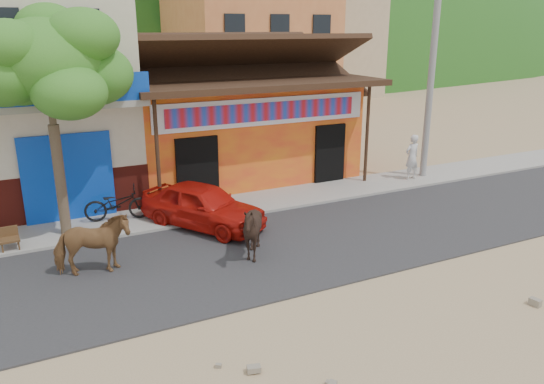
{
  "coord_description": "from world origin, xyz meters",
  "views": [
    {
      "loc": [
        -5.58,
        -8.82,
        5.54
      ],
      "look_at": [
        0.3,
        3.0,
        1.4
      ],
      "focal_mm": 35.0,
      "sensor_mm": 36.0,
      "label": 1
    }
  ],
  "objects_px": {
    "utility_pole": "(432,68)",
    "cow_dark": "(252,231)",
    "pedestrian": "(412,157)",
    "cafe_chair_right": "(8,230)",
    "cow_tan": "(92,245)",
    "scooter": "(117,204)",
    "tree": "(53,125)",
    "red_car": "(203,205)"
  },
  "relations": [
    {
      "from": "tree",
      "to": "scooter",
      "type": "xyz_separation_m",
      "value": [
        1.49,
        0.44,
        -2.51
      ]
    },
    {
      "from": "cow_tan",
      "to": "red_car",
      "type": "xyz_separation_m",
      "value": [
        3.28,
        1.78,
        -0.09
      ]
    },
    {
      "from": "red_car",
      "to": "cafe_chair_right",
      "type": "height_order",
      "value": "red_car"
    },
    {
      "from": "scooter",
      "to": "pedestrian",
      "type": "height_order",
      "value": "pedestrian"
    },
    {
      "from": "tree",
      "to": "cow_tan",
      "type": "bearing_deg",
      "value": -83.44
    },
    {
      "from": "utility_pole",
      "to": "scooter",
      "type": "distance_m",
      "value": 11.84
    },
    {
      "from": "tree",
      "to": "utility_pole",
      "type": "xyz_separation_m",
      "value": [
        12.8,
        0.2,
        1.0
      ]
    },
    {
      "from": "scooter",
      "to": "red_car",
      "type": "bearing_deg",
      "value": -113.03
    },
    {
      "from": "utility_pole",
      "to": "scooter",
      "type": "xyz_separation_m",
      "value": [
        -11.31,
        0.24,
        -3.51
      ]
    },
    {
      "from": "tree",
      "to": "scooter",
      "type": "height_order",
      "value": "tree"
    },
    {
      "from": "pedestrian",
      "to": "red_car",
      "type": "bearing_deg",
      "value": 1.99
    },
    {
      "from": "pedestrian",
      "to": "cafe_chair_right",
      "type": "bearing_deg",
      "value": -2.71
    },
    {
      "from": "cow_dark",
      "to": "cow_tan",
      "type": "bearing_deg",
      "value": -119.8
    },
    {
      "from": "tree",
      "to": "cow_tan",
      "type": "xyz_separation_m",
      "value": [
        0.32,
        -2.78,
        -2.35
      ]
    },
    {
      "from": "cafe_chair_right",
      "to": "cow_dark",
      "type": "bearing_deg",
      "value": -32.72
    },
    {
      "from": "cow_dark",
      "to": "pedestrian",
      "type": "height_order",
      "value": "pedestrian"
    },
    {
      "from": "red_car",
      "to": "scooter",
      "type": "bearing_deg",
      "value": 113.58
    },
    {
      "from": "scooter",
      "to": "tree",
      "type": "bearing_deg",
      "value": 117.53
    },
    {
      "from": "cow_dark",
      "to": "cafe_chair_right",
      "type": "height_order",
      "value": "cow_dark"
    },
    {
      "from": "pedestrian",
      "to": "cafe_chair_right",
      "type": "relative_size",
      "value": 1.65
    },
    {
      "from": "utility_pole",
      "to": "pedestrian",
      "type": "distance_m",
      "value": 3.26
    },
    {
      "from": "tree",
      "to": "cow_tan",
      "type": "relative_size",
      "value": 3.49
    },
    {
      "from": "utility_pole",
      "to": "cow_tan",
      "type": "height_order",
      "value": "utility_pole"
    },
    {
      "from": "cow_tan",
      "to": "cow_dark",
      "type": "bearing_deg",
      "value": -93.91
    },
    {
      "from": "pedestrian",
      "to": "cow_dark",
      "type": "bearing_deg",
      "value": 19.2
    },
    {
      "from": "cow_tan",
      "to": "red_car",
      "type": "distance_m",
      "value": 3.73
    },
    {
      "from": "red_car",
      "to": "pedestrian",
      "type": "xyz_separation_m",
      "value": [
        8.46,
        1.03,
        0.27
      ]
    },
    {
      "from": "red_car",
      "to": "cow_tan",
      "type": "bearing_deg",
      "value": 176.28
    },
    {
      "from": "pedestrian",
      "to": "cafe_chair_right",
      "type": "distance_m",
      "value": 13.47
    },
    {
      "from": "red_car",
      "to": "scooter",
      "type": "relative_size",
      "value": 2.0
    },
    {
      "from": "tree",
      "to": "red_car",
      "type": "height_order",
      "value": "tree"
    },
    {
      "from": "cow_dark",
      "to": "scooter",
      "type": "relative_size",
      "value": 0.77
    },
    {
      "from": "red_car",
      "to": "cafe_chair_right",
      "type": "distance_m",
      "value": 5.03
    },
    {
      "from": "utility_pole",
      "to": "cow_dark",
      "type": "relative_size",
      "value": 5.52
    },
    {
      "from": "utility_pole",
      "to": "cow_tan",
      "type": "distance_m",
      "value": 13.26
    },
    {
      "from": "red_car",
      "to": "cafe_chair_right",
      "type": "relative_size",
      "value": 3.71
    },
    {
      "from": "red_car",
      "to": "scooter",
      "type": "height_order",
      "value": "red_car"
    },
    {
      "from": "pedestrian",
      "to": "cafe_chair_right",
      "type": "height_order",
      "value": "pedestrian"
    },
    {
      "from": "cafe_chair_right",
      "to": "cow_tan",
      "type": "bearing_deg",
      "value": -55.65
    },
    {
      "from": "red_car",
      "to": "pedestrian",
      "type": "height_order",
      "value": "pedestrian"
    },
    {
      "from": "utility_pole",
      "to": "scooter",
      "type": "height_order",
      "value": "utility_pole"
    },
    {
      "from": "tree",
      "to": "utility_pole",
      "type": "bearing_deg",
      "value": 0.9
    }
  ]
}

